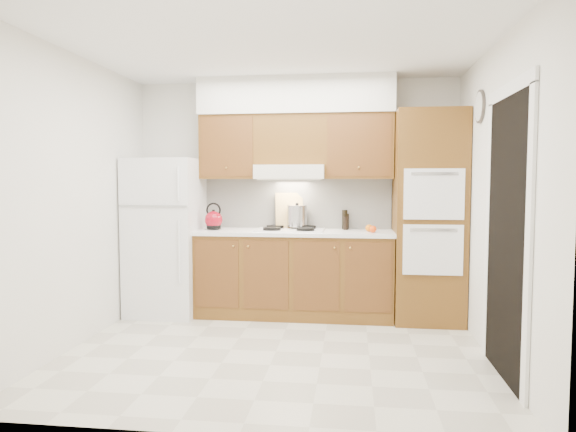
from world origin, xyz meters
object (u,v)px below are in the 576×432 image
at_px(fridge, 166,237).
at_px(oven_cabinet, 428,217).
at_px(kettle, 214,220).
at_px(stock_pot, 297,216).

xyz_separation_m(fridge, oven_cabinet, (2.85, 0.03, 0.24)).
relative_size(kettle, stock_pot, 0.86).
bearing_deg(fridge, kettle, 4.01).
distance_m(fridge, kettle, 0.57).
bearing_deg(oven_cabinet, fridge, -179.30).
distance_m(oven_cabinet, stock_pot, 1.41).
bearing_deg(kettle, oven_cabinet, 4.47).
height_order(kettle, stock_pot, stock_pot).
xyz_separation_m(oven_cabinet, stock_pot, (-1.40, 0.17, -0.02)).
bearing_deg(stock_pot, kettle, -169.67).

